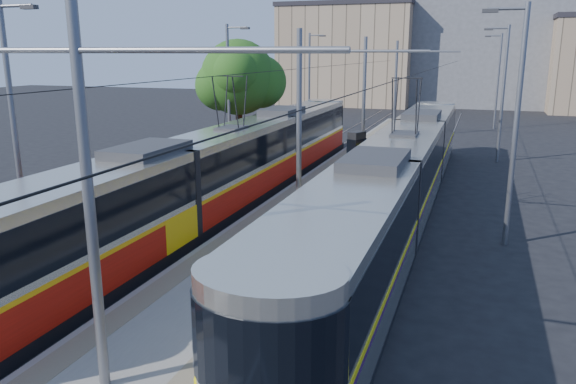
% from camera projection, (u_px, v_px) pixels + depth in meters
% --- Properties ---
extents(ground, '(160.00, 160.00, 0.00)m').
position_uv_depth(ground, '(203.00, 310.00, 14.45)').
color(ground, black).
rests_on(ground, ground).
extents(platform, '(4.00, 50.00, 0.30)m').
position_uv_depth(platform, '(350.00, 174.00, 30.01)').
color(platform, gray).
rests_on(platform, ground).
extents(tactile_strip_left, '(0.70, 50.00, 0.01)m').
position_uv_depth(tactile_strip_left, '(324.00, 169.00, 30.43)').
color(tactile_strip_left, gray).
rests_on(tactile_strip_left, platform).
extents(tactile_strip_right, '(0.70, 50.00, 0.01)m').
position_uv_depth(tactile_strip_right, '(377.00, 173.00, 29.51)').
color(tactile_strip_right, gray).
rests_on(tactile_strip_right, platform).
extents(rails, '(8.71, 70.00, 0.03)m').
position_uv_depth(rails, '(350.00, 176.00, 30.04)').
color(rails, gray).
rests_on(rails, ground).
extents(track_arrow, '(1.20, 5.00, 0.01)m').
position_uv_depth(track_arrow, '(1.00, 343.00, 12.83)').
color(track_arrow, silver).
rests_on(track_arrow, ground).
extents(tram_left, '(2.43, 32.14, 5.50)m').
position_uv_depth(tram_left, '(232.00, 166.00, 24.16)').
color(tram_left, black).
rests_on(tram_left, ground).
extents(tram_right, '(2.43, 31.76, 5.50)m').
position_uv_depth(tram_right, '(403.00, 171.00, 22.33)').
color(tram_right, black).
rests_on(tram_right, ground).
extents(catenary, '(9.20, 70.00, 7.00)m').
position_uv_depth(catenary, '(339.00, 95.00, 26.34)').
color(catenary, slate).
rests_on(catenary, platform).
extents(street_lamps, '(15.18, 38.22, 8.00)m').
position_uv_depth(street_lamps, '(367.00, 92.00, 32.70)').
color(street_lamps, slate).
rests_on(street_lamps, ground).
extents(shelter, '(0.92, 1.11, 2.12)m').
position_uv_depth(shelter, '(356.00, 151.00, 29.57)').
color(shelter, black).
rests_on(shelter, platform).
extents(tree, '(4.99, 4.61, 7.25)m').
position_uv_depth(tree, '(244.00, 79.00, 33.94)').
color(tree, '#382314').
rests_on(tree, ground).
extents(building_left, '(16.32, 12.24, 12.28)m').
position_uv_depth(building_left, '(350.00, 55.00, 71.16)').
color(building_left, tan).
rests_on(building_left, ground).
extents(building_centre, '(18.36, 14.28, 16.08)m').
position_uv_depth(building_centre, '(484.00, 39.00, 69.32)').
color(building_centre, gray).
rests_on(building_centre, ground).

